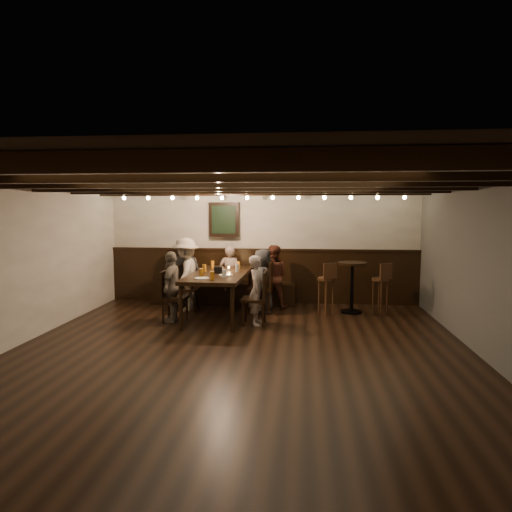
# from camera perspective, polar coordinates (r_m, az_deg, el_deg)

# --- Properties ---
(room) EXTENTS (7.00, 7.00, 7.00)m
(room) POSITION_cam_1_polar(r_m,az_deg,el_deg) (8.39, -1.89, -0.27)
(room) COLOR black
(room) RESTS_ON ground
(dining_table) EXTENTS (1.02, 2.19, 0.81)m
(dining_table) POSITION_cam_1_polar(r_m,az_deg,el_deg) (8.33, -4.62, -2.58)
(dining_table) COLOR black
(dining_table) RESTS_ON floor
(chair_left_near) EXTENTS (0.41, 0.41, 0.89)m
(chair_left_near) POSITION_cam_1_polar(r_m,az_deg,el_deg) (9.01, -8.51, -5.05)
(chair_left_near) COLOR black
(chair_left_near) RESTS_ON floor
(chair_left_far) EXTENTS (0.42, 0.42, 0.90)m
(chair_left_far) POSITION_cam_1_polar(r_m,az_deg,el_deg) (8.16, -10.22, -6.20)
(chair_left_far) COLOR black
(chair_left_far) RESTS_ON floor
(chair_right_near) EXTENTS (0.46, 0.46, 0.98)m
(chair_right_near) POSITION_cam_1_polar(r_m,az_deg,el_deg) (8.73, 0.66, -5.15)
(chair_right_near) COLOR black
(chair_right_near) RESTS_ON floor
(chair_right_far) EXTENTS (0.43, 0.43, 0.92)m
(chair_right_far) POSITION_cam_1_polar(r_m,az_deg,el_deg) (7.86, -0.09, -6.55)
(chair_right_far) COLOR black
(chair_right_far) RESTS_ON floor
(person_bench_left) EXTENTS (0.69, 0.46, 1.39)m
(person_bench_left) POSITION_cam_1_polar(r_m,az_deg,el_deg) (9.42, -8.87, -1.98)
(person_bench_left) COLOR #292A2C
(person_bench_left) RESTS_ON floor
(person_bench_centre) EXTENTS (0.45, 0.30, 1.23)m
(person_bench_centre) POSITION_cam_1_polar(r_m,az_deg,el_deg) (9.37, -3.31, -2.44)
(person_bench_centre) COLOR gray
(person_bench_centre) RESTS_ON floor
(person_bench_right) EXTENTS (0.62, 0.49, 1.26)m
(person_bench_right) POSITION_cam_1_polar(r_m,az_deg,el_deg) (9.10, 2.11, -2.59)
(person_bench_right) COLOR brown
(person_bench_right) RESTS_ON floor
(person_left_near) EXTENTS (0.55, 0.93, 1.43)m
(person_left_near) POSITION_cam_1_polar(r_m,az_deg,el_deg) (8.94, -8.74, -2.27)
(person_left_near) COLOR #AFA394
(person_left_near) RESTS_ON floor
(person_left_far) EXTENTS (0.32, 0.74, 1.25)m
(person_left_far) POSITION_cam_1_polar(r_m,az_deg,el_deg) (8.11, -10.48, -3.79)
(person_left_far) COLOR gray
(person_left_far) RESTS_ON floor
(person_right_near) EXTENTS (0.40, 0.61, 1.22)m
(person_right_near) POSITION_cam_1_polar(r_m,az_deg,el_deg) (8.67, 0.86, -3.14)
(person_right_near) COLOR #2B2C2E
(person_right_near) RESTS_ON floor
(person_right_far) EXTENTS (0.29, 0.44, 1.19)m
(person_right_far) POSITION_cam_1_polar(r_m,az_deg,el_deg) (7.79, 0.13, -4.30)
(person_right_far) COLOR #A5938C
(person_right_far) RESTS_ON floor
(pint_a) EXTENTS (0.07, 0.07, 0.14)m
(pint_a) POSITION_cam_1_polar(r_m,az_deg,el_deg) (9.05, -5.46, -1.03)
(pint_a) COLOR #BF7219
(pint_a) RESTS_ON dining_table
(pint_b) EXTENTS (0.07, 0.07, 0.14)m
(pint_b) POSITION_cam_1_polar(r_m,az_deg,el_deg) (8.90, -2.20, -1.13)
(pint_b) COLOR #BF7219
(pint_b) RESTS_ON dining_table
(pint_c) EXTENTS (0.07, 0.07, 0.14)m
(pint_c) POSITION_cam_1_polar(r_m,az_deg,el_deg) (8.47, -6.48, -1.52)
(pint_c) COLOR #BF7219
(pint_c) RESTS_ON dining_table
(pint_d) EXTENTS (0.07, 0.07, 0.14)m
(pint_d) POSITION_cam_1_polar(r_m,az_deg,el_deg) (8.45, -2.36, -1.51)
(pint_d) COLOR silver
(pint_d) RESTS_ON dining_table
(pint_e) EXTENTS (0.07, 0.07, 0.14)m
(pint_e) POSITION_cam_1_polar(r_m,az_deg,el_deg) (7.92, -6.85, -2.05)
(pint_e) COLOR #BF7219
(pint_e) RESTS_ON dining_table
(pint_f) EXTENTS (0.07, 0.07, 0.14)m
(pint_f) POSITION_cam_1_polar(r_m,az_deg,el_deg) (7.74, -4.01, -2.22)
(pint_f) COLOR silver
(pint_f) RESTS_ON dining_table
(pint_g) EXTENTS (0.07, 0.07, 0.14)m
(pint_g) POSITION_cam_1_polar(r_m,az_deg,el_deg) (7.52, -5.50, -2.46)
(pint_g) COLOR #BF7219
(pint_g) RESTS_ON dining_table
(plate_near) EXTENTS (0.24, 0.24, 0.01)m
(plate_near) POSITION_cam_1_polar(r_m,az_deg,el_deg) (7.68, -6.79, -2.78)
(plate_near) COLOR white
(plate_near) RESTS_ON dining_table
(plate_far) EXTENTS (0.24, 0.24, 0.01)m
(plate_far) POSITION_cam_1_polar(r_m,az_deg,el_deg) (7.99, -3.80, -2.40)
(plate_far) COLOR white
(plate_far) RESTS_ON dining_table
(condiment_caddy) EXTENTS (0.15, 0.10, 0.12)m
(condiment_caddy) POSITION_cam_1_polar(r_m,az_deg,el_deg) (8.26, -4.70, -1.77)
(condiment_caddy) COLOR black
(condiment_caddy) RESTS_ON dining_table
(candle) EXTENTS (0.05, 0.05, 0.05)m
(candle) POSITION_cam_1_polar(r_m,az_deg,el_deg) (8.58, -3.43, -1.70)
(candle) COLOR beige
(candle) RESTS_ON dining_table
(high_top_table) EXTENTS (0.55, 0.55, 0.97)m
(high_top_table) POSITION_cam_1_polar(r_m,az_deg,el_deg) (8.85, 11.92, -2.90)
(high_top_table) COLOR black
(high_top_table) RESTS_ON floor
(bar_stool_left) EXTENTS (0.35, 0.36, 0.99)m
(bar_stool_left) POSITION_cam_1_polar(r_m,az_deg,el_deg) (8.66, 8.73, -4.86)
(bar_stool_left) COLOR #3C2013
(bar_stool_left) RESTS_ON floor
(bar_stool_right) EXTENTS (0.36, 0.36, 0.99)m
(bar_stool_right) POSITION_cam_1_polar(r_m,az_deg,el_deg) (8.81, 15.25, -4.81)
(bar_stool_right) COLOR #3C2013
(bar_stool_right) RESTS_ON floor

